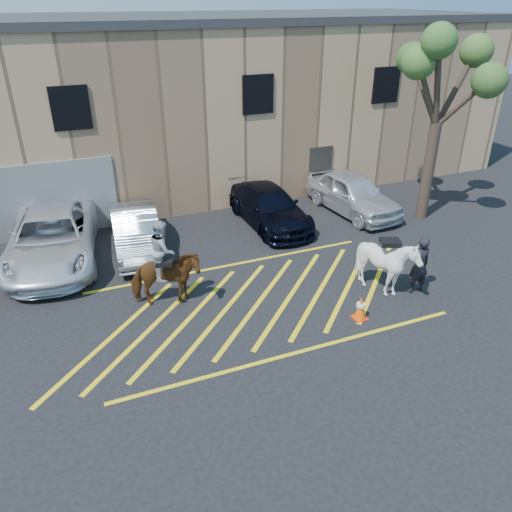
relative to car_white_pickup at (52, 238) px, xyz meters
name	(u,v)px	position (x,y,z in m)	size (l,w,h in m)	color
ground	(254,298)	(5.36, -4.81, -0.84)	(90.00, 90.00, 0.00)	black
car_white_pickup	(52,238)	(0.00, 0.00, 0.00)	(2.77, 6.01, 1.67)	silver
car_silver_sedan	(136,231)	(2.73, -0.27, -0.10)	(1.55, 4.45, 1.47)	#949CA2
car_blue_suv	(269,207)	(7.98, 0.08, -0.12)	(1.99, 4.90, 1.42)	black
car_white_suv	(353,193)	(11.64, -0.13, -0.03)	(1.91, 4.74, 1.61)	silver
handler	(419,265)	(10.06, -6.32, 0.08)	(0.66, 0.44, 1.82)	black
warehouse	(156,102)	(5.35, 7.18, 2.82)	(32.42, 10.20, 7.30)	tan
hatching_zone	(258,303)	(5.36, -5.11, -0.83)	(12.60, 5.12, 0.01)	yellow
mounted_bay	(165,272)	(2.88, -4.14, 0.24)	(2.17, 1.38, 2.66)	brown
saddled_white	(387,265)	(9.14, -6.00, 0.12)	(2.07, 2.18, 1.91)	white
traffic_cone	(361,307)	(7.69, -6.91, -0.47)	(0.40, 0.40, 0.73)	#FF2F0A
tree	(445,70)	(13.99, -1.68, 4.86)	(3.99, 4.37, 7.31)	#403127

